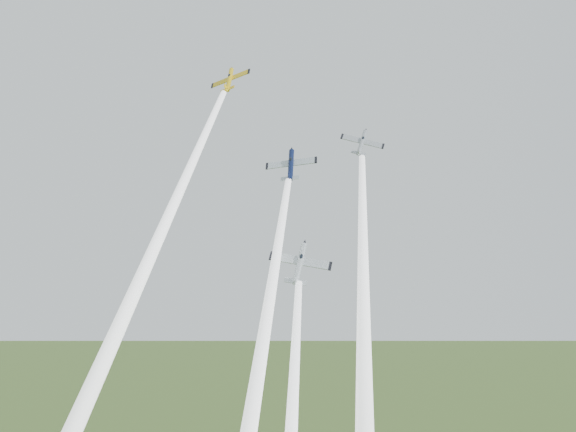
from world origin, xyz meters
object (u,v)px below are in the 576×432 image
Objects in this scene: plane_silver_right at (362,143)px; plane_yellow at (230,80)px; plane_silver_low at (300,264)px; plane_navy at (291,165)px.

plane_yellow is at bearing 174.54° from plane_silver_right.
plane_yellow reaches higher than plane_silver_low.
plane_yellow is at bearing 151.77° from plane_navy.
plane_silver_right is at bearing 54.74° from plane_silver_low.
plane_yellow is 0.92× the size of plane_navy.
plane_silver_right is at bearing 30.82° from plane_navy.
plane_silver_right is 24.46m from plane_silver_low.
plane_silver_right is (21.38, -1.62, -11.20)m from plane_yellow.
plane_silver_right is 0.79× the size of plane_silver_low.
plane_yellow is 24.20m from plane_silver_right.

